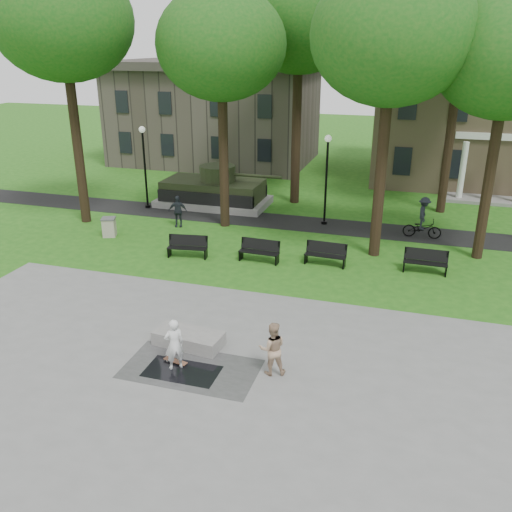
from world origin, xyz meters
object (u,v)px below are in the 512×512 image
(skateboarder, at_px, (174,344))
(friend_watching, at_px, (272,349))
(park_bench_0, at_px, (188,246))
(trash_bin, at_px, (109,227))
(concrete_block, at_px, (189,338))
(cyclist, at_px, (423,221))

(skateboarder, height_order, friend_watching, friend_watching)
(friend_watching, xyz_separation_m, park_bench_0, (-6.12, 7.92, -0.32))
(friend_watching, xyz_separation_m, trash_bin, (-11.03, 9.35, -0.36))
(friend_watching, bearing_deg, park_bench_0, -73.02)
(concrete_block, xyz_separation_m, trash_bin, (-8.05, 8.57, 0.24))
(trash_bin, bearing_deg, friend_watching, -40.27)
(cyclist, xyz_separation_m, park_bench_0, (-10.08, -5.78, -0.33))
(concrete_block, relative_size, trash_bin, 2.29)
(concrete_block, distance_m, park_bench_0, 7.80)
(trash_bin, bearing_deg, skateboarder, -50.45)
(friend_watching, bearing_deg, skateboarder, -9.06)
(park_bench_0, height_order, trash_bin, park_bench_0)
(skateboarder, bearing_deg, cyclist, -154.98)
(concrete_block, xyz_separation_m, park_bench_0, (-3.13, 7.14, 0.28))
(skateboarder, relative_size, cyclist, 0.78)
(skateboarder, distance_m, park_bench_0, 9.12)
(cyclist, bearing_deg, concrete_block, 152.26)
(concrete_block, xyz_separation_m, skateboarder, (0.15, -1.36, 0.58))
(concrete_block, xyz_separation_m, friend_watching, (2.99, -0.77, 0.60))
(skateboarder, relative_size, friend_watching, 0.98)
(skateboarder, bearing_deg, park_bench_0, -108.37)
(friend_watching, height_order, trash_bin, friend_watching)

